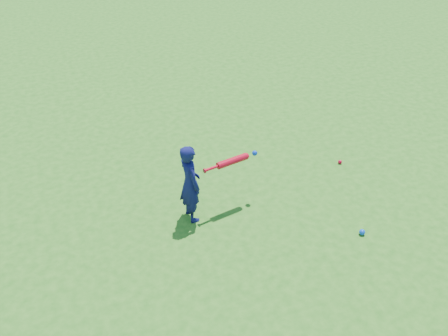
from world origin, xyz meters
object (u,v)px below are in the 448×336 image
at_px(child, 190,183).
at_px(bat_swing, 234,160).
at_px(ground_ball_blue, 362,232).
at_px(ground_ball_red, 340,162).

bearing_deg(child, bat_swing, -89.41).
relative_size(child, bat_swing, 1.36).
distance_m(ground_ball_blue, bat_swing, 1.83).
bearing_deg(ground_ball_blue, ground_ball_red, 69.04).
bearing_deg(ground_ball_red, ground_ball_blue, -110.96).
bearing_deg(bat_swing, ground_ball_blue, -54.39).
height_order(ground_ball_red, ground_ball_blue, ground_ball_blue).
height_order(child, ground_ball_red, child).
relative_size(ground_ball_red, ground_ball_blue, 0.80).
height_order(ground_ball_blue, bat_swing, bat_swing).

